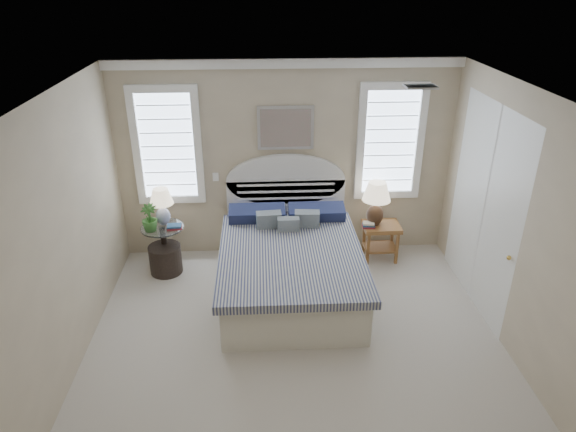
# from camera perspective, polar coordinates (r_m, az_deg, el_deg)

# --- Properties ---
(floor) EXTENTS (4.50, 5.00, 0.01)m
(floor) POSITION_cam_1_polar(r_m,az_deg,el_deg) (5.48, 1.17, -16.54)
(floor) COLOR beige
(floor) RESTS_ON ground
(ceiling) EXTENTS (4.50, 5.00, 0.01)m
(ceiling) POSITION_cam_1_polar(r_m,az_deg,el_deg) (4.17, 1.51, 12.07)
(ceiling) COLOR white
(ceiling) RESTS_ON wall_back
(wall_back) EXTENTS (4.50, 0.02, 2.70)m
(wall_back) POSITION_cam_1_polar(r_m,az_deg,el_deg) (6.95, -0.28, 6.11)
(wall_back) COLOR tan
(wall_back) RESTS_ON floor
(wall_left) EXTENTS (0.02, 5.00, 2.70)m
(wall_left) POSITION_cam_1_polar(r_m,az_deg,el_deg) (5.04, -25.18, -4.54)
(wall_left) COLOR tan
(wall_left) RESTS_ON floor
(wall_right) EXTENTS (0.02, 5.00, 2.70)m
(wall_right) POSITION_cam_1_polar(r_m,az_deg,el_deg) (5.33, 26.23, -3.10)
(wall_right) COLOR tan
(wall_right) RESTS_ON floor
(crown_molding) EXTENTS (4.50, 0.08, 0.12)m
(crown_molding) POSITION_cam_1_polar(r_m,az_deg,el_deg) (6.59, -0.28, 16.62)
(crown_molding) COLOR white
(crown_molding) RESTS_ON wall_back
(hvac_vent) EXTENTS (0.30, 0.20, 0.02)m
(hvac_vent) POSITION_cam_1_polar(r_m,az_deg,el_deg) (5.18, 14.52, 13.75)
(hvac_vent) COLOR #B2B2B2
(hvac_vent) RESTS_ON ceiling
(switch_plate) EXTENTS (0.08, 0.01, 0.12)m
(switch_plate) POSITION_cam_1_polar(r_m,az_deg,el_deg) (7.03, -8.05, 4.33)
(switch_plate) COLOR white
(switch_plate) RESTS_ON wall_back
(window_left) EXTENTS (0.90, 0.06, 1.60)m
(window_left) POSITION_cam_1_polar(r_m,az_deg,el_deg) (6.95, -13.25, 7.60)
(window_left) COLOR #C5DBF9
(window_left) RESTS_ON wall_back
(window_right) EXTENTS (0.90, 0.06, 1.60)m
(window_right) POSITION_cam_1_polar(r_m,az_deg,el_deg) (7.06, 11.26, 8.07)
(window_right) COLOR #C5DBF9
(window_right) RESTS_ON wall_back
(painting) EXTENTS (0.74, 0.04, 0.58)m
(painting) POSITION_cam_1_polar(r_m,az_deg,el_deg) (6.77, -0.27, 9.75)
(painting) COLOR silver
(painting) RESTS_ON wall_back
(closet_door) EXTENTS (0.02, 1.80, 2.40)m
(closet_door) POSITION_cam_1_polar(r_m,az_deg,el_deg) (6.34, 20.94, 0.87)
(closet_door) COLOR white
(closet_door) RESTS_ON floor
(bed) EXTENTS (1.72, 2.28, 1.47)m
(bed) POSITION_cam_1_polar(r_m,az_deg,el_deg) (6.42, 0.23, -5.19)
(bed) COLOR silver
(bed) RESTS_ON floor
(side_table_left) EXTENTS (0.56, 0.56, 0.63)m
(side_table_left) POSITION_cam_1_polar(r_m,az_deg,el_deg) (7.05, -13.60, -2.96)
(side_table_left) COLOR black
(side_table_left) RESTS_ON floor
(nightstand_right) EXTENTS (0.50, 0.40, 0.53)m
(nightstand_right) POSITION_cam_1_polar(r_m,az_deg,el_deg) (7.20, 10.28, -1.98)
(nightstand_right) COLOR #935B30
(nightstand_right) RESTS_ON floor
(floor_pot) EXTENTS (0.52, 0.52, 0.39)m
(floor_pot) POSITION_cam_1_polar(r_m,az_deg,el_deg) (7.06, -13.45, -4.68)
(floor_pot) COLOR black
(floor_pot) RESTS_ON floor
(lamp_left) EXTENTS (0.35, 0.35, 0.51)m
(lamp_left) POSITION_cam_1_polar(r_m,az_deg,el_deg) (6.89, -13.86, 1.47)
(lamp_left) COLOR white
(lamp_left) RESTS_ON side_table_left
(lamp_right) EXTENTS (0.44, 0.44, 0.62)m
(lamp_right) POSITION_cam_1_polar(r_m,az_deg,el_deg) (6.98, 9.79, 1.91)
(lamp_right) COLOR black
(lamp_right) RESTS_ON nightstand_right
(potted_plant) EXTENTS (0.23, 0.23, 0.37)m
(potted_plant) POSITION_cam_1_polar(r_m,az_deg,el_deg) (6.80, -15.16, -0.20)
(potted_plant) COLOR #376B2B
(potted_plant) RESTS_ON side_table_left
(books_left) EXTENTS (0.20, 0.16, 0.05)m
(books_left) POSITION_cam_1_polar(r_m,az_deg,el_deg) (6.85, -12.52, -1.18)
(books_left) COLOR maroon
(books_left) RESTS_ON side_table_left
(books_right) EXTENTS (0.18, 0.14, 0.07)m
(books_right) POSITION_cam_1_polar(r_m,az_deg,el_deg) (7.02, 8.95, -1.00)
(books_right) COLOR maroon
(books_right) RESTS_ON nightstand_right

